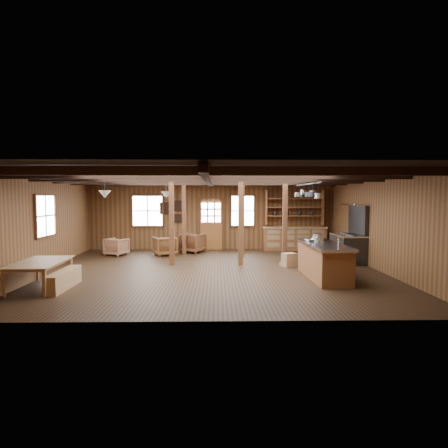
% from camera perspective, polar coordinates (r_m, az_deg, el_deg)
% --- Properties ---
extents(room, '(10.04, 9.04, 2.84)m').
position_cam_1_polar(room, '(10.92, -2.35, 0.10)').
color(room, black).
rests_on(room, ground).
extents(ceiling_joists, '(9.80, 8.82, 0.18)m').
position_cam_1_polar(ceiling_joists, '(11.08, -2.35, 6.78)').
color(ceiling_joists, black).
rests_on(ceiling_joists, ceiling).
extents(timber_posts, '(3.95, 2.35, 2.80)m').
position_cam_1_polar(timber_posts, '(13.00, 0.15, 0.75)').
color(timber_posts, '#482914').
rests_on(timber_posts, floor).
extents(back_door, '(1.02, 0.08, 2.15)m').
position_cam_1_polar(back_door, '(15.40, -1.98, -0.66)').
color(back_door, brown).
rests_on(back_door, floor).
extents(window_back_left, '(1.32, 0.06, 1.32)m').
position_cam_1_polar(window_back_left, '(15.62, -11.57, 1.97)').
color(window_back_left, white).
rests_on(window_back_left, wall_back).
extents(window_back_right, '(1.02, 0.06, 1.32)m').
position_cam_1_polar(window_back_right, '(15.40, 2.86, 2.02)').
color(window_back_right, white).
rests_on(window_back_right, wall_back).
extents(window_left, '(0.14, 1.24, 1.32)m').
position_cam_1_polar(window_left, '(12.54, -25.60, 1.13)').
color(window_left, white).
rests_on(window_left, wall_back).
extents(notice_boards, '(1.08, 0.03, 0.90)m').
position_cam_1_polar(notice_boards, '(15.45, -7.55, 2.14)').
color(notice_boards, beige).
rests_on(notice_boards, wall_back).
extents(back_counter, '(2.55, 0.60, 2.45)m').
position_cam_1_polar(back_counter, '(15.50, 10.68, -1.74)').
color(back_counter, brown).
rests_on(back_counter, floor).
extents(pendant_lamps, '(1.86, 2.36, 0.66)m').
position_cam_1_polar(pendant_lamps, '(12.15, -12.96, 4.43)').
color(pendant_lamps, '#2F2E31').
rests_on(pendant_lamps, ceiling).
extents(pot_rack, '(0.36, 3.00, 0.44)m').
position_cam_1_polar(pot_rack, '(11.58, 12.56, 4.59)').
color(pot_rack, '#2F2E31').
rests_on(pot_rack, ceiling).
extents(kitchen_island, '(0.93, 2.52, 1.20)m').
position_cam_1_polar(kitchen_island, '(10.37, 14.92, -5.38)').
color(kitchen_island, brown).
rests_on(kitchen_island, floor).
extents(step_stool, '(0.56, 0.50, 0.42)m').
position_cam_1_polar(step_stool, '(11.93, 9.91, -5.38)').
color(step_stool, '#996C45').
rests_on(step_stool, floor).
extents(commercial_range, '(0.81, 1.58, 1.94)m').
position_cam_1_polar(commercial_range, '(13.14, 18.55, -2.80)').
color(commercial_range, '#2F2E31').
rests_on(commercial_range, floor).
extents(dining_table, '(1.11, 1.88, 0.65)m').
position_cam_1_polar(dining_table, '(9.91, -25.98, -7.02)').
color(dining_table, '#966D44').
rests_on(dining_table, floor).
extents(bench_wall, '(0.31, 1.65, 0.45)m').
position_cam_1_polar(bench_wall, '(10.26, -29.80, -7.32)').
color(bench_wall, '#996C45').
rests_on(bench_wall, floor).
extents(bench_aisle, '(0.29, 1.56, 0.43)m').
position_cam_1_polar(bench_aisle, '(9.73, -23.26, -7.79)').
color(bench_aisle, '#996C45').
rests_on(bench_aisle, floor).
extents(armchair_a, '(1.01, 1.02, 0.70)m').
position_cam_1_polar(armchair_a, '(14.08, -9.01, -3.32)').
color(armchair_a, brown).
rests_on(armchair_a, floor).
extents(armchair_b, '(1.10, 1.11, 0.76)m').
position_cam_1_polar(armchair_b, '(14.67, -4.82, -2.87)').
color(armchair_b, brown).
rests_on(armchair_b, floor).
extents(armchair_c, '(0.92, 0.93, 0.65)m').
position_cam_1_polar(armchair_c, '(14.46, -16.05, -3.34)').
color(armchair_c, brown).
rests_on(armchair_c, floor).
extents(counter_pot, '(0.32, 0.32, 0.19)m').
position_cam_1_polar(counter_pot, '(11.00, 14.12, -1.89)').
color(counter_pot, silver).
rests_on(counter_pot, kitchen_island).
extents(bowl, '(0.35, 0.35, 0.07)m').
position_cam_1_polar(bowl, '(10.58, 12.97, -2.44)').
color(bowl, silver).
rests_on(bowl, kitchen_island).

